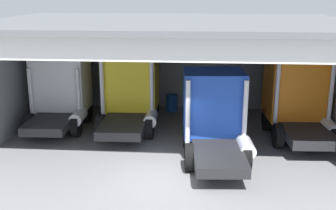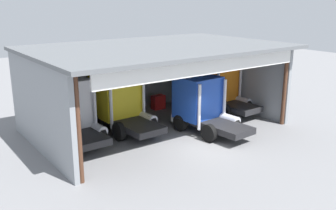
{
  "view_description": "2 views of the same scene",
  "coord_description": "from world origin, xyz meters",
  "px_view_note": "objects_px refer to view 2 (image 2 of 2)",
  "views": [
    {
      "loc": [
        1.28,
        -12.97,
        6.22
      ],
      "look_at": [
        0.0,
        3.1,
        1.7
      ],
      "focal_mm": 43.86,
      "sensor_mm": 36.0,
      "label": 1
    },
    {
      "loc": [
        -12.63,
        -14.22,
        7.69
      ],
      "look_at": [
        0.0,
        3.1,
        1.7
      ],
      "focal_mm": 40.97,
      "sensor_mm": 36.0,
      "label": 2
    }
  ],
  "objects_px": {
    "truck_white_center_bay": "(70,110)",
    "truck_orange_yard_outside": "(219,86)",
    "oil_drum": "(123,108)",
    "tool_cart": "(158,102)",
    "truck_blue_left_bay": "(202,104)",
    "truck_yellow_center_right_bay": "(119,98)"
  },
  "relations": [
    {
      "from": "oil_drum",
      "to": "tool_cart",
      "type": "height_order",
      "value": "tool_cart"
    },
    {
      "from": "oil_drum",
      "to": "truck_orange_yard_outside",
      "type": "bearing_deg",
      "value": -31.01
    },
    {
      "from": "truck_white_center_bay",
      "to": "tool_cart",
      "type": "bearing_deg",
      "value": 16.62
    },
    {
      "from": "truck_white_center_bay",
      "to": "oil_drum",
      "type": "bearing_deg",
      "value": 28.9
    },
    {
      "from": "truck_orange_yard_outside",
      "to": "truck_white_center_bay",
      "type": "bearing_deg",
      "value": 174.58
    },
    {
      "from": "truck_white_center_bay",
      "to": "truck_blue_left_bay",
      "type": "height_order",
      "value": "truck_white_center_bay"
    },
    {
      "from": "truck_white_center_bay",
      "to": "tool_cart",
      "type": "distance_m",
      "value": 8.1
    },
    {
      "from": "truck_yellow_center_right_bay",
      "to": "truck_orange_yard_outside",
      "type": "distance_m",
      "value": 7.48
    },
    {
      "from": "truck_blue_left_bay",
      "to": "truck_orange_yard_outside",
      "type": "xyz_separation_m",
      "value": [
        3.64,
        2.4,
        0.17
      ]
    },
    {
      "from": "truck_yellow_center_right_bay",
      "to": "truck_blue_left_bay",
      "type": "relative_size",
      "value": 1.06
    },
    {
      "from": "truck_blue_left_bay",
      "to": "truck_orange_yard_outside",
      "type": "distance_m",
      "value": 4.36
    },
    {
      "from": "tool_cart",
      "to": "truck_orange_yard_outside",
      "type": "bearing_deg",
      "value": -44.37
    },
    {
      "from": "oil_drum",
      "to": "tool_cart",
      "type": "bearing_deg",
      "value": -9.05
    },
    {
      "from": "truck_white_center_bay",
      "to": "truck_blue_left_bay",
      "type": "distance_m",
      "value": 7.59
    },
    {
      "from": "tool_cart",
      "to": "oil_drum",
      "type": "bearing_deg",
      "value": 170.95
    },
    {
      "from": "truck_blue_left_bay",
      "to": "oil_drum",
      "type": "relative_size",
      "value": 5.82
    },
    {
      "from": "truck_white_center_bay",
      "to": "truck_orange_yard_outside",
      "type": "height_order",
      "value": "truck_orange_yard_outside"
    },
    {
      "from": "oil_drum",
      "to": "tool_cart",
      "type": "xyz_separation_m",
      "value": [
        2.62,
        -0.42,
        0.07
      ]
    },
    {
      "from": "truck_white_center_bay",
      "to": "truck_yellow_center_right_bay",
      "type": "xyz_separation_m",
      "value": [
        3.22,
        0.32,
        0.13
      ]
    },
    {
      "from": "truck_blue_left_bay",
      "to": "tool_cart",
      "type": "distance_m",
      "value": 5.56
    },
    {
      "from": "truck_white_center_bay",
      "to": "truck_orange_yard_outside",
      "type": "bearing_deg",
      "value": -4.41
    },
    {
      "from": "truck_blue_left_bay",
      "to": "oil_drum",
      "type": "height_order",
      "value": "truck_blue_left_bay"
    }
  ]
}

